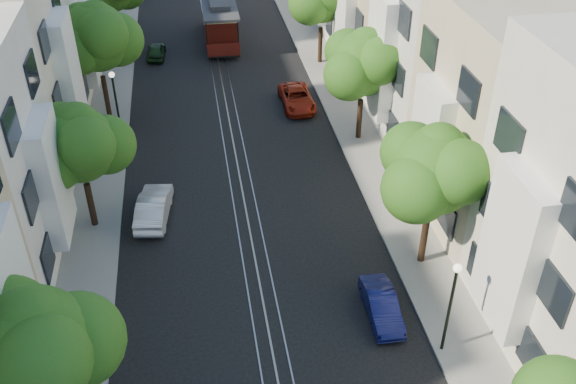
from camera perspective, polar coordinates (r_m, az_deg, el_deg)
name	(u,v)px	position (r m, az deg, el deg)	size (l,w,h in m)	color
ground	(223,88)	(43.56, -5.78, 9.17)	(200.00, 200.00, 0.00)	black
sidewalk_east	(329,80)	(44.47, 3.69, 9.93)	(2.50, 80.00, 0.12)	gray
sidewalk_west	(112,95)	(43.79, -15.37, 8.30)	(2.50, 80.00, 0.12)	gray
rail_left	(215,89)	(43.53, -6.51, 9.12)	(0.06, 80.00, 0.02)	gray
rail_slot	(223,88)	(43.56, -5.78, 9.19)	(0.06, 80.00, 0.02)	gray
rail_right	(231,87)	(43.59, -5.06, 9.25)	(0.06, 80.00, 0.02)	gray
lane_line	(223,88)	(43.56, -5.78, 9.18)	(0.08, 80.00, 0.01)	tan
townhouses_east	(402,2)	(43.75, 10.14, 16.27)	(7.75, 72.00, 12.00)	beige
townhouses_west	(20,25)	(42.64, -22.75, 13.52)	(7.75, 72.00, 11.76)	silver
tree_e_b	(436,172)	(26.33, 13.01, 1.72)	(4.93, 4.08, 6.68)	black
tree_e_c	(364,65)	(35.54, 6.81, 11.16)	(4.84, 3.99, 6.52)	black
tree_w_a	(35,351)	(19.92, -21.61, -13.01)	(4.93, 4.08, 6.68)	black
tree_w_b	(80,146)	(29.47, -18.02, 3.88)	(4.72, 3.87, 6.27)	black
tree_w_c	(97,39)	(39.07, -16.61, 12.93)	(5.13, 4.28, 7.09)	black
lamp_east	(452,296)	(23.57, 14.38, -8.91)	(0.32, 0.32, 4.16)	black
lamp_west	(115,96)	(37.11, -15.11, 8.24)	(0.32, 0.32, 4.16)	black
cable_car	(219,18)	(50.64, -6.11, 15.16)	(2.66, 8.18, 3.13)	black
parked_car_e_mid	(381,306)	(26.03, 8.31, -9.96)	(1.14, 3.28, 1.08)	#0E1246
parked_car_e_far	(297,98)	(40.72, 0.80, 8.34)	(1.91, 4.13, 1.15)	maroon
parked_car_w_mid	(154,207)	(31.33, -11.85, -1.29)	(1.36, 3.90, 1.29)	silver
parked_car_w_far	(156,50)	(48.82, -11.66, 12.22)	(1.25, 3.12, 1.06)	black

